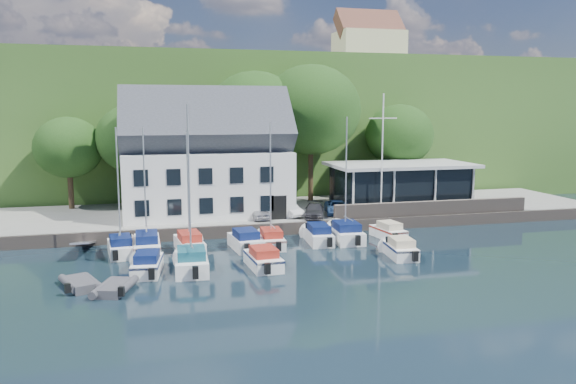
% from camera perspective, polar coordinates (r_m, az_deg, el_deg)
% --- Properties ---
extents(ground, '(180.00, 180.00, 0.00)m').
position_cam_1_polar(ground, '(35.78, 5.97, -8.03)').
color(ground, black).
rests_on(ground, ground).
extents(quay, '(60.00, 13.00, 1.00)m').
position_cam_1_polar(quay, '(52.01, -0.56, -2.22)').
color(quay, gray).
rests_on(quay, ground).
extents(quay_face, '(60.00, 0.30, 1.00)m').
position_cam_1_polar(quay_face, '(45.83, 1.32, -3.68)').
color(quay_face, '#60554D').
rests_on(quay_face, ground).
extents(hillside, '(160.00, 75.00, 16.00)m').
position_cam_1_polar(hillside, '(95.00, -6.80, 7.09)').
color(hillside, '#32511E').
rests_on(hillside, ground).
extents(field_patch, '(50.00, 30.00, 0.30)m').
position_cam_1_polar(field_patch, '(104.31, -2.98, 11.73)').
color(field_patch, '#5E6834').
rests_on(field_patch, hillside).
extents(farmhouse, '(10.40, 7.00, 8.20)m').
position_cam_1_polar(farmhouse, '(91.31, 8.19, 14.62)').
color(farmhouse, beige).
rests_on(farmhouse, hillside).
extents(harbor_building, '(14.40, 8.20, 8.70)m').
position_cam_1_polar(harbor_building, '(49.21, -8.26, 2.79)').
color(harbor_building, silver).
rests_on(harbor_building, quay).
extents(club_pavilion, '(13.20, 7.20, 4.10)m').
position_cam_1_polar(club_pavilion, '(53.81, 11.29, 0.72)').
color(club_pavilion, black).
rests_on(club_pavilion, quay).
extents(seawall, '(18.00, 0.50, 1.20)m').
position_cam_1_polar(seawall, '(50.42, 14.49, -1.56)').
color(seawall, '#60554D').
rests_on(seawall, quay).
extents(gangway, '(1.20, 6.00, 1.40)m').
position_cam_1_polar(gangway, '(42.73, -19.92, -5.77)').
color(gangway, silver).
rests_on(gangway, ground).
extents(car_silver, '(2.05, 3.83, 1.24)m').
position_cam_1_polar(car_silver, '(47.10, -3.16, -1.97)').
color(car_silver, '#B8B8BD').
rests_on(car_silver, quay).
extents(car_white, '(2.04, 3.66, 1.14)m').
position_cam_1_polar(car_white, '(48.20, 0.08, -1.78)').
color(car_white, beige).
rests_on(car_white, quay).
extents(car_dgrey, '(2.77, 4.29, 1.16)m').
position_cam_1_polar(car_dgrey, '(47.74, 2.71, -1.88)').
color(car_dgrey, '#2B2B30').
rests_on(car_dgrey, quay).
extents(car_blue, '(2.23, 3.94, 1.27)m').
position_cam_1_polar(car_blue, '(49.26, 5.01, -1.51)').
color(car_blue, navy).
rests_on(car_blue, quay).
extents(flagpole, '(2.50, 0.20, 10.42)m').
position_cam_1_polar(flagpole, '(48.70, 9.55, 3.72)').
color(flagpole, silver).
rests_on(flagpole, quay).
extents(tree_0, '(6.18, 6.18, 8.44)m').
position_cam_1_polar(tree_0, '(55.04, -21.33, 2.75)').
color(tree_0, '#17320F').
rests_on(tree_0, quay).
extents(tree_1, '(6.99, 6.99, 9.55)m').
position_cam_1_polar(tree_1, '(53.73, -15.27, 3.50)').
color(tree_1, '#17320F').
rests_on(tree_1, quay).
extents(tree_2, '(9.36, 9.36, 12.79)m').
position_cam_1_polar(tree_2, '(55.25, -3.37, 5.59)').
color(tree_2, '#17320F').
rests_on(tree_2, quay).
extents(tree_3, '(9.86, 9.86, 13.48)m').
position_cam_1_polar(tree_3, '(56.04, 2.35, 5.99)').
color(tree_3, '#17320F').
rests_on(tree_3, quay).
extents(tree_4, '(7.04, 7.04, 9.62)m').
position_cam_1_polar(tree_4, '(59.58, 11.21, 4.12)').
color(tree_4, '#17320F').
rests_on(tree_4, quay).
extents(boat_r1_0, '(2.45, 5.65, 8.59)m').
position_cam_1_polar(boat_r1_0, '(40.32, -16.84, -0.23)').
color(boat_r1_0, white).
rests_on(boat_r1_0, ground).
extents(boat_r1_1, '(2.03, 6.89, 9.34)m').
position_cam_1_polar(boat_r1_1, '(40.36, -14.34, 0.42)').
color(boat_r1_1, white).
rests_on(boat_r1_1, ground).
extents(boat_r1_2, '(2.45, 6.05, 8.94)m').
position_cam_1_polar(boat_r1_2, '(40.18, -10.13, 0.23)').
color(boat_r1_2, white).
rests_on(boat_r1_2, ground).
extents(boat_r1_3, '(2.57, 5.73, 1.48)m').
position_cam_1_polar(boat_r1_3, '(41.06, -4.35, -4.79)').
color(boat_r1_3, white).
rests_on(boat_r1_3, ground).
extents(boat_r1_4, '(2.06, 5.68, 8.36)m').
position_cam_1_polar(boat_r1_4, '(41.04, -1.78, 0.12)').
color(boat_r1_4, white).
rests_on(boat_r1_4, ground).
extents(boat_r1_5, '(2.27, 6.36, 1.44)m').
position_cam_1_polar(boat_r1_5, '(43.08, 3.05, -4.17)').
color(boat_r1_5, white).
rests_on(boat_r1_5, ground).
extents(boat_r1_6, '(2.54, 6.44, 9.40)m').
position_cam_1_polar(boat_r1_6, '(42.98, 5.91, 1.15)').
color(boat_r1_6, white).
rests_on(boat_r1_6, ground).
extents(boat_r1_7, '(2.35, 5.13, 1.34)m').
position_cam_1_polar(boat_r1_7, '(45.05, 10.16, -3.80)').
color(boat_r1_7, white).
rests_on(boat_r1_7, ground).
extents(boat_r2_0, '(2.42, 5.49, 1.40)m').
position_cam_1_polar(boat_r2_0, '(36.14, -14.12, -6.93)').
color(boat_r2_0, white).
rests_on(boat_r2_0, ground).
extents(boat_r2_1, '(2.41, 5.94, 9.54)m').
position_cam_1_polar(boat_r2_1, '(35.02, -9.98, -0.47)').
color(boat_r2_1, white).
rests_on(boat_r2_1, ground).
extents(boat_r2_2, '(2.30, 5.49, 1.39)m').
position_cam_1_polar(boat_r2_2, '(36.28, -2.54, -6.62)').
color(boat_r2_2, white).
rests_on(boat_r2_2, ground).
extents(boat_r2_4, '(2.27, 5.20, 1.37)m').
position_cam_1_polar(boat_r2_4, '(39.62, 11.31, -5.50)').
color(boat_r2_4, white).
rests_on(boat_r2_4, ground).
extents(dinghy_0, '(2.86, 3.54, 0.72)m').
position_cam_1_polar(dinghy_0, '(34.41, -20.30, -8.57)').
color(dinghy_0, '#3D3D42').
rests_on(dinghy_0, ground).
extents(dinghy_1, '(2.66, 3.45, 0.71)m').
position_cam_1_polar(dinghy_1, '(33.07, -17.21, -9.11)').
color(dinghy_1, '#3D3D42').
rests_on(dinghy_1, ground).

